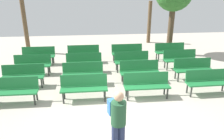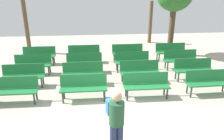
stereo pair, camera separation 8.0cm
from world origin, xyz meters
The scene contains 20 objects.
ground_plane centered at (0.00, 0.00, 0.00)m, with size 24.00×24.00×0.00m, color #B2A899.
bench_r0_c0 centered at (-3.43, 1.58, 0.50)m, with size 1.60×0.50×0.87m.
bench_r0_c1 centered at (-1.10, 1.58, 0.50)m, with size 1.60×0.48×0.87m.
bench_r0_c2 centered at (1.08, 1.55, 0.50)m, with size 1.60×0.49×0.87m.
bench_r0_c3 centered at (3.36, 1.59, 0.50)m, with size 1.61×0.51×0.87m.
bench_r1_c0 centered at (-3.46, 2.85, 0.50)m, with size 1.61×0.52×0.87m.
bench_r1_c1 centered at (-1.16, 2.85, 0.50)m, with size 1.61×0.50×0.87m.
bench_r1_c2 centered at (1.13, 2.85, 0.50)m, with size 1.61×0.51×0.87m.
bench_r1_c3 centered at (3.41, 2.90, 0.50)m, with size 1.60×0.49×0.87m.
bench_r2_c0 centered at (-3.40, 4.12, 0.50)m, with size 1.60×0.48×0.87m.
bench_r2_c1 centered at (-1.15, 4.14, 0.50)m, with size 1.61×0.51×0.87m.
bench_r2_c2 centered at (1.05, 4.16, 0.50)m, with size 1.61×0.52×0.87m.
bench_r2_c3 centered at (3.39, 4.21, 0.50)m, with size 1.61×0.53×0.87m.
bench_r3_c0 centered at (-3.41, 5.43, 0.50)m, with size 1.61×0.50×0.87m.
bench_r3_c1 centered at (-1.19, 5.51, 0.50)m, with size 1.60×0.48×0.87m.
bench_r3_c2 centered at (1.06, 5.50, 0.50)m, with size 1.60×0.49×0.87m.
bench_r3_c3 centered at (3.36, 5.50, 0.50)m, with size 1.61×0.53×0.87m.
tree_0 centered at (3.17, 9.23, 1.38)m, with size 0.24×0.24×2.76m.
tree_1 centered at (-4.47, 7.65, 1.49)m, with size 0.24×0.24×2.99m.
visitor_with_backpack centered at (-0.28, -1.15, 0.94)m, with size 0.44×0.58×1.65m.
Camera 2 is at (-0.75, -5.27, 3.75)m, focal length 35.11 mm.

